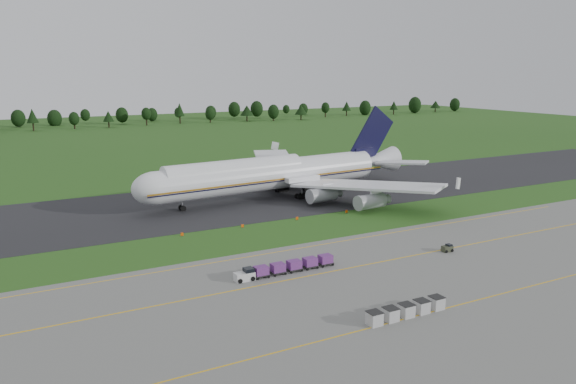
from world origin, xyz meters
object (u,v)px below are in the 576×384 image
aircraft (276,173)px  edge_markers (270,222)px  baggage_train (284,267)px  utility_cart (447,249)px  uld_row (406,310)px

aircraft → edge_markers: aircraft is taller
baggage_train → utility_cart: size_ratio=8.93×
edge_markers → utility_cart: bearing=-58.8°
aircraft → baggage_train: size_ratio=4.54×
utility_cart → edge_markers: (-17.91, 29.62, -0.26)m
aircraft → utility_cart: aircraft is taller
utility_cart → uld_row: bearing=-143.6°
aircraft → edge_markers: (-11.42, -20.09, -5.57)m
aircraft → baggage_train: (-21.97, -45.88, -4.90)m
baggage_train → utility_cart: (28.46, -3.84, -0.41)m
utility_cart → edge_markers: 34.61m
aircraft → uld_row: 68.28m
uld_row → utility_cart: bearing=36.4°
edge_markers → aircraft: bearing=60.4°
aircraft → baggage_train: aircraft is taller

